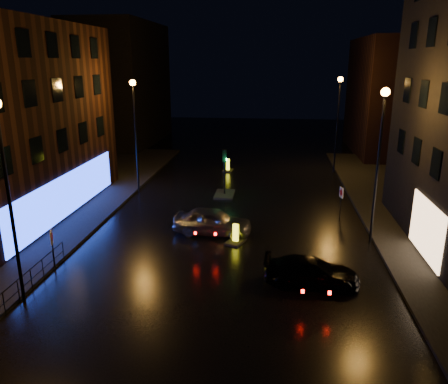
% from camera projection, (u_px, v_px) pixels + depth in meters
% --- Properties ---
extents(ground, '(120.00, 120.00, 0.00)m').
position_uv_depth(ground, '(216.00, 288.00, 19.26)').
color(ground, black).
rests_on(ground, ground).
extents(pavement_left, '(12.00, 44.00, 0.15)m').
position_uv_depth(pavement_left, '(19.00, 214.00, 28.37)').
color(pavement_left, black).
rests_on(pavement_left, ground).
extents(building_far_left, '(8.00, 16.00, 14.00)m').
position_uv_depth(building_far_left, '(122.00, 84.00, 52.29)').
color(building_far_left, black).
rests_on(building_far_left, ground).
extents(building_far_right, '(8.00, 14.00, 12.00)m').
position_uv_depth(building_far_right, '(395.00, 97.00, 46.35)').
color(building_far_right, black).
rests_on(building_far_right, ground).
extents(street_lamp_lnear, '(0.44, 0.44, 8.37)m').
position_uv_depth(street_lamp_lnear, '(5.00, 172.00, 16.60)').
color(street_lamp_lnear, black).
rests_on(street_lamp_lnear, ground).
extents(street_lamp_lfar, '(0.44, 0.44, 8.37)m').
position_uv_depth(street_lamp_lfar, '(135.00, 119.00, 31.83)').
color(street_lamp_lfar, black).
rests_on(street_lamp_lfar, ground).
extents(street_lamp_rnear, '(0.44, 0.44, 8.37)m').
position_uv_depth(street_lamp_rnear, '(380.00, 143.00, 22.52)').
color(street_lamp_rnear, black).
rests_on(street_lamp_rnear, ground).
extents(street_lamp_rfar, '(0.44, 0.44, 8.37)m').
position_uv_depth(street_lamp_rfar, '(338.00, 110.00, 37.74)').
color(street_lamp_rfar, black).
rests_on(street_lamp_rfar, ground).
extents(traffic_signal, '(1.40, 2.40, 3.45)m').
position_uv_depth(traffic_signal, '(225.00, 189.00, 32.57)').
color(traffic_signal, black).
rests_on(traffic_signal, ground).
extents(guard_railing, '(0.05, 6.04, 1.00)m').
position_uv_depth(guard_railing, '(31.00, 274.00, 18.97)').
color(guard_railing, black).
rests_on(guard_railing, ground).
extents(silver_hatchback, '(4.64, 2.24, 1.53)m').
position_uv_depth(silver_hatchback, '(213.00, 221.00, 25.17)').
color(silver_hatchback, '#A3A6AB').
rests_on(silver_hatchback, ground).
extents(dark_sedan, '(4.31, 1.91, 1.23)m').
position_uv_depth(dark_sedan, '(311.00, 272.00, 19.46)').
color(dark_sedan, black).
rests_on(dark_sedan, ground).
extents(bollard_near, '(1.23, 1.45, 1.08)m').
position_uv_depth(bollard_near, '(236.00, 239.00, 24.08)').
color(bollard_near, black).
rests_on(bollard_near, ground).
extents(bollard_far, '(0.96, 1.35, 1.13)m').
position_uv_depth(bollard_far, '(228.00, 168.00, 39.78)').
color(bollard_far, black).
rests_on(bollard_far, ground).
extents(road_sign_left, '(0.22, 0.48, 2.06)m').
position_uv_depth(road_sign_left, '(52.00, 240.00, 20.52)').
color(road_sign_left, black).
rests_on(road_sign_left, ground).
extents(road_sign_right, '(0.17, 0.48, 2.02)m').
position_uv_depth(road_sign_right, '(341.00, 195.00, 27.52)').
color(road_sign_right, black).
rests_on(road_sign_right, ground).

